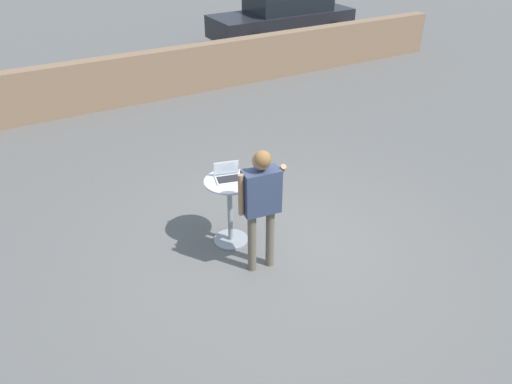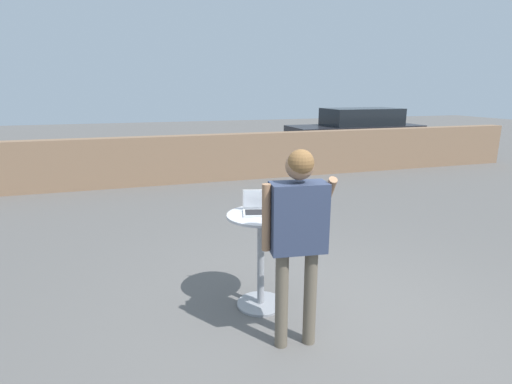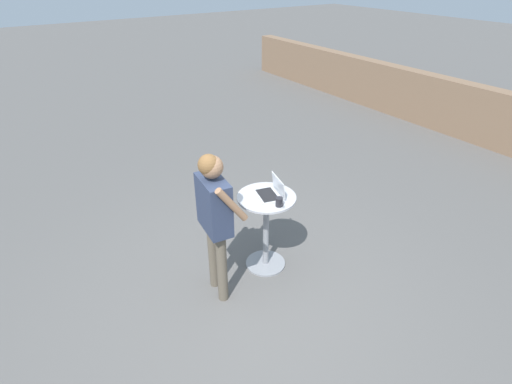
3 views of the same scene
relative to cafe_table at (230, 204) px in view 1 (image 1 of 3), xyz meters
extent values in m
plane|color=#5B5956|center=(0.51, -0.59, -0.60)|extent=(50.00, 50.00, 0.00)
cube|color=#84664C|center=(0.51, 5.83, -0.05)|extent=(17.58, 0.35, 1.11)
cylinder|color=gray|center=(0.00, 0.00, -0.59)|extent=(0.48, 0.48, 0.03)
cylinder|color=gray|center=(0.00, 0.00, -0.12)|extent=(0.07, 0.07, 0.93)
cylinder|color=#B7B7BC|center=(0.00, 0.00, 0.36)|extent=(0.67, 0.67, 0.02)
cube|color=silver|center=(0.00, 0.01, 0.38)|extent=(0.38, 0.31, 0.02)
cube|color=black|center=(0.00, 0.01, 0.39)|extent=(0.33, 0.25, 0.00)
cube|color=silver|center=(0.03, 0.14, 0.49)|extent=(0.34, 0.12, 0.20)
cube|color=white|center=(0.03, 0.13, 0.49)|extent=(0.31, 0.10, 0.18)
cylinder|color=#232328|center=(0.24, 0.00, 0.42)|extent=(0.08, 0.08, 0.10)
torus|color=#232328|center=(0.29, 0.00, 0.42)|extent=(0.05, 0.01, 0.05)
cylinder|color=brown|center=(-0.04, -0.69, -0.17)|extent=(0.11, 0.11, 0.87)
cylinder|color=brown|center=(0.21, -0.72, -0.17)|extent=(0.11, 0.11, 0.87)
cube|color=#2D3851|center=(0.09, -0.70, 0.55)|extent=(0.48, 0.28, 0.57)
sphere|color=#936B4C|center=(0.09, -0.70, 0.97)|extent=(0.23, 0.23, 0.23)
sphere|color=brown|center=(0.08, -0.73, 1.00)|extent=(0.21, 0.21, 0.21)
cylinder|color=#936B4C|center=(-0.17, -0.67, 0.56)|extent=(0.07, 0.07, 0.54)
cylinder|color=#936B4C|center=(0.35, -0.65, 0.67)|extent=(0.11, 0.33, 0.42)
cube|color=black|center=(6.15, 8.56, 0.03)|extent=(4.58, 1.70, 0.65)
cube|color=black|center=(6.38, 8.56, 0.64)|extent=(2.53, 1.48, 0.57)
cylinder|color=black|center=(4.75, 7.76, -0.27)|extent=(0.68, 0.23, 0.68)
cylinder|color=black|center=(4.73, 9.32, -0.27)|extent=(0.68, 0.23, 0.68)
cylinder|color=black|center=(7.58, 7.80, -0.27)|extent=(0.68, 0.23, 0.68)
cylinder|color=black|center=(7.55, 9.36, -0.27)|extent=(0.68, 0.23, 0.68)
camera|label=1|loc=(-2.47, -5.10, 3.66)|focal=35.00mm
camera|label=2|loc=(-1.14, -3.50, 1.54)|focal=28.00mm
camera|label=3|loc=(3.10, -2.23, 2.66)|focal=28.00mm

